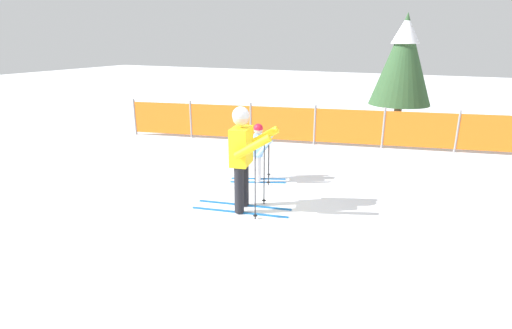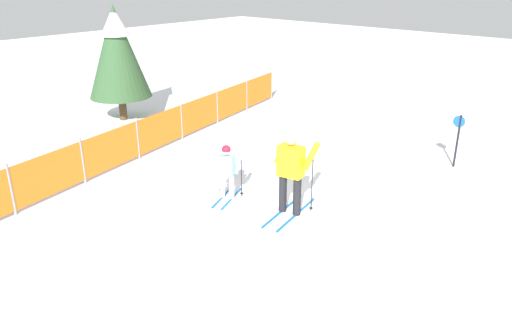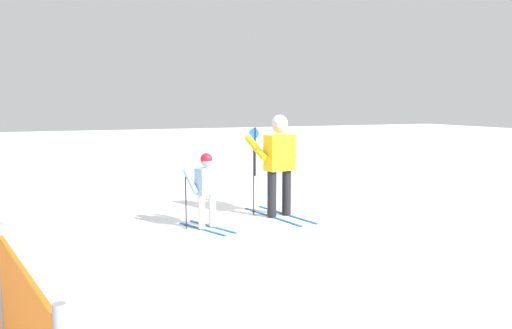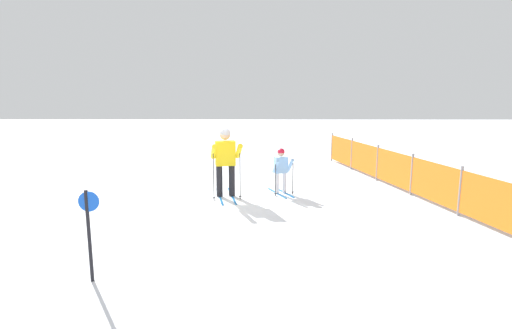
% 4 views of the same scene
% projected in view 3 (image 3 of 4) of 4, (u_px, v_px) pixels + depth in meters
% --- Properties ---
extents(ground_plane, '(60.00, 60.00, 0.00)m').
position_uv_depth(ground_plane, '(283.00, 212.00, 8.97)').
color(ground_plane, white).
extents(skier_adult, '(1.70, 0.83, 1.76)m').
position_uv_depth(skier_adult, '(278.00, 156.00, 8.57)').
color(skier_adult, '#1966B2').
rests_on(skier_adult, ground_plane).
extents(skier_child, '(1.13, 0.67, 1.19)m').
position_uv_depth(skier_child, '(206.00, 185.00, 7.75)').
color(skier_child, '#1966B2').
rests_on(skier_child, ground_plane).
extents(trail_marker, '(0.05, 0.28, 1.31)m').
position_uv_depth(trail_marker, '(255.00, 146.00, 13.39)').
color(trail_marker, black).
rests_on(trail_marker, ground_plane).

